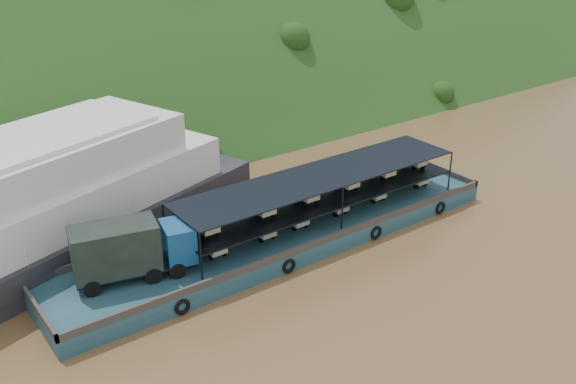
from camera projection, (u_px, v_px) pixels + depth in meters
ground at (333, 238)px, 47.67m from camera, size 160.00×160.00×0.00m
hillside at (133, 117)px, 74.05m from camera, size 140.00×39.60×39.60m
cargo_barge at (267, 234)px, 45.65m from camera, size 35.00×7.18×5.00m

